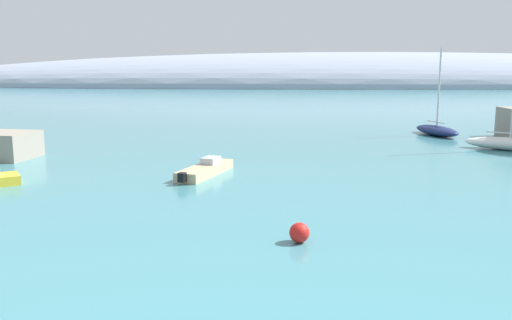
{
  "coord_description": "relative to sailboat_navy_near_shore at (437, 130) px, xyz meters",
  "views": [
    {
      "loc": [
        -1.76,
        -5.95,
        6.42
      ],
      "look_at": [
        -2.82,
        22.25,
        1.53
      ],
      "focal_mm": 37.37,
      "sensor_mm": 36.0,
      "label": 1
    }
  ],
  "objects": [
    {
      "name": "sailboat_navy_near_shore",
      "position": [
        0.0,
        0.0,
        0.0
      ],
      "size": [
        3.82,
        6.83,
        8.3
      ],
      "rotation": [
        0.0,
        0.0,
        4.98
      ],
      "color": "navy",
      "rests_on": "water"
    },
    {
      "name": "sailboat_white_mid_mooring",
      "position": [
        2.99,
        -9.36,
        0.05
      ],
      "size": [
        6.81,
        4.88,
        10.24
      ],
      "rotation": [
        0.0,
        0.0,
        5.78
      ],
      "color": "white",
      "rests_on": "water"
    },
    {
      "name": "motorboat_sand_outer",
      "position": [
        -19.79,
        -20.11,
        -0.2
      ],
      "size": [
        3.04,
        5.92,
        0.98
      ],
      "rotation": [
        0.0,
        0.0,
        1.26
      ],
      "color": "#C6B284",
      "rests_on": "water"
    },
    {
      "name": "distant_ridge",
      "position": [
        15.92,
        144.2,
        -0.54
      ],
      "size": [
        340.07,
        69.06,
        24.16
      ],
      "primitive_type": "ellipsoid",
      "color": "#8E99AD",
      "rests_on": "ground"
    },
    {
      "name": "mooring_buoy_red",
      "position": [
        -14.62,
        -32.66,
        -0.16
      ],
      "size": [
        0.76,
        0.76,
        0.76
      ],
      "primitive_type": "sphere",
      "color": "red",
      "rests_on": "water"
    }
  ]
}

